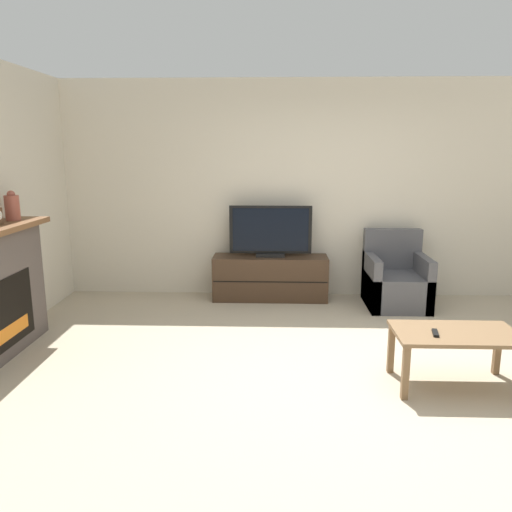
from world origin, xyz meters
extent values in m
plane|color=tan|center=(0.00, 0.00, 0.00)|extent=(24.00, 24.00, 0.00)
cube|color=beige|center=(0.00, 2.41, 1.35)|extent=(12.00, 0.06, 2.70)
cube|color=black|center=(-2.94, 0.26, 0.43)|extent=(0.01, 0.74, 0.63)
cube|color=orange|center=(-2.94, 0.26, 0.26)|extent=(0.01, 0.52, 0.13)
cylinder|color=#994C3D|center=(-3.07, 0.70, 1.31)|extent=(0.13, 0.13, 0.24)
sphere|color=#994C3D|center=(-3.07, 0.70, 1.43)|extent=(0.07, 0.07, 0.07)
cylinder|color=white|center=(-3.04, 0.40, 1.27)|extent=(0.00, 0.08, 0.08)
cube|color=#422D1E|center=(-0.63, 2.13, 0.27)|extent=(1.42, 0.41, 0.55)
cube|color=black|center=(-0.63, 1.92, 0.27)|extent=(1.39, 0.01, 0.01)
cube|color=black|center=(-0.63, 2.13, 0.57)|extent=(0.35, 0.18, 0.04)
cube|color=black|center=(-0.63, 2.13, 0.88)|extent=(1.01, 0.03, 0.59)
cube|color=black|center=(-0.63, 2.12, 0.88)|extent=(0.93, 0.01, 0.53)
cube|color=#4C4C51|center=(0.87, 1.88, 0.20)|extent=(0.70, 0.76, 0.40)
cube|color=#4C4C51|center=(0.87, 2.19, 0.65)|extent=(0.70, 0.14, 0.49)
cube|color=#4C4C51|center=(0.57, 1.88, 0.31)|extent=(0.10, 0.76, 0.62)
cube|color=#4C4C51|center=(1.17, 1.88, 0.31)|extent=(0.10, 0.76, 0.62)
cube|color=brown|center=(0.84, -0.19, 0.44)|extent=(0.96, 0.55, 0.03)
cube|color=brown|center=(0.40, -0.43, 0.21)|extent=(0.05, 0.05, 0.42)
cube|color=brown|center=(0.40, 0.04, 0.21)|extent=(0.05, 0.05, 0.42)
cube|color=brown|center=(1.28, 0.04, 0.21)|extent=(0.05, 0.05, 0.42)
cube|color=black|center=(0.65, -0.25, 0.46)|extent=(0.07, 0.15, 0.02)
camera|label=1|loc=(-0.60, -3.93, 1.84)|focal=35.00mm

